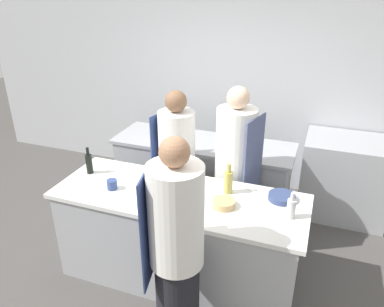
{
  "coord_description": "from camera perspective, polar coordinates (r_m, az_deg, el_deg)",
  "views": [
    {
      "loc": [
        1.09,
        -2.64,
        2.66
      ],
      "look_at": [
        0.0,
        0.35,
        1.17
      ],
      "focal_mm": 35.0,
      "sensor_mm": 36.0,
      "label": 1
    }
  ],
  "objects": [
    {
      "name": "cutting_board",
      "position": [
        3.48,
        -3.01,
        -4.86
      ],
      "size": [
        0.35,
        0.19,
        0.01
      ],
      "color": "olive",
      "rests_on": "prep_counter"
    },
    {
      "name": "wall_back",
      "position": [
        5.05,
        7.07,
        10.44
      ],
      "size": [
        8.0,
        0.06,
        2.8
      ],
      "color": "silver",
      "rests_on": "ground_plane"
    },
    {
      "name": "chef_at_stove",
      "position": [
        3.83,
        6.51,
        -2.77
      ],
      "size": [
        0.45,
        0.44,
        1.77
      ],
      "rotation": [
        0.0,
        0.0,
        -1.84
      ],
      "color": "black",
      "rests_on": "ground_plane"
    },
    {
      "name": "ground_plane",
      "position": [
        3.9,
        -1.86,
        -17.91
      ],
      "size": [
        16.0,
        16.0,
        0.0
      ],
      "primitive_type": "plane",
      "color": "#4C4947"
    },
    {
      "name": "bottle_olive_oil",
      "position": [
        3.79,
        -15.41,
        -1.41
      ],
      "size": [
        0.06,
        0.06,
        0.27
      ],
      "color": "black",
      "rests_on": "prep_counter"
    },
    {
      "name": "bowl_prep_small",
      "position": [
        3.35,
        13.51,
        -6.47
      ],
      "size": [
        0.23,
        0.23,
        0.05
      ],
      "color": "navy",
      "rests_on": "prep_counter"
    },
    {
      "name": "prep_counter",
      "position": [
        3.6,
        -1.96,
        -12.53
      ],
      "size": [
        2.27,
        0.82,
        0.92
      ],
      "color": "#A8AAAF",
      "rests_on": "ground_plane"
    },
    {
      "name": "bottle_cooking_oil",
      "position": [
        3.23,
        -6.3,
        -5.98
      ],
      "size": [
        0.07,
        0.07,
        0.2
      ],
      "color": "#2D5175",
      "rests_on": "prep_counter"
    },
    {
      "name": "bottle_wine",
      "position": [
        3.33,
        5.57,
        -4.25
      ],
      "size": [
        0.08,
        0.08,
        0.29
      ],
      "color": "#B2A84C",
      "rests_on": "prep_counter"
    },
    {
      "name": "stockpot",
      "position": [
        4.49,
        -4.94,
        3.43
      ],
      "size": [
        0.24,
        0.24,
        0.18
      ],
      "color": "#A8AAAF",
      "rests_on": "pass_counter"
    },
    {
      "name": "cup",
      "position": [
        3.48,
        -12.08,
        -4.64
      ],
      "size": [
        0.09,
        0.09,
        0.09
      ],
      "color": "#33477F",
      "rests_on": "prep_counter"
    },
    {
      "name": "pass_counter",
      "position": [
        4.6,
        1.62,
        -3.48
      ],
      "size": [
        2.13,
        0.7,
        0.92
      ],
      "color": "#A8AAAF",
      "rests_on": "ground_plane"
    },
    {
      "name": "bottle_vinegar",
      "position": [
        3.1,
        14.88,
        -8.03
      ],
      "size": [
        0.07,
        0.07,
        0.23
      ],
      "color": "silver",
      "rests_on": "prep_counter"
    },
    {
      "name": "chef_at_pass_far",
      "position": [
        3.95,
        -2.32,
        -2.34
      ],
      "size": [
        0.42,
        0.4,
        1.69
      ],
      "rotation": [
        0.0,
        0.0,
        1.36
      ],
      "color": "black",
      "rests_on": "ground_plane"
    },
    {
      "name": "bowl_mixing_large",
      "position": [
        3.17,
        4.85,
        -7.59
      ],
      "size": [
        0.19,
        0.19,
        0.06
      ],
      "color": "tan",
      "rests_on": "prep_counter"
    },
    {
      "name": "chef_at_prep_near",
      "position": [
        2.75,
        -2.42,
        -14.92
      ],
      "size": [
        0.43,
        0.42,
        1.79
      ],
      "rotation": [
        0.0,
        0.0,
        1.78
      ],
      "color": "black",
      "rests_on": "ground_plane"
    },
    {
      "name": "oven_range",
      "position": [
        4.88,
        22.15,
        -3.42
      ],
      "size": [
        0.99,
        0.73,
        0.97
      ],
      "color": "#A8AAAF",
      "rests_on": "ground_plane"
    }
  ]
}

